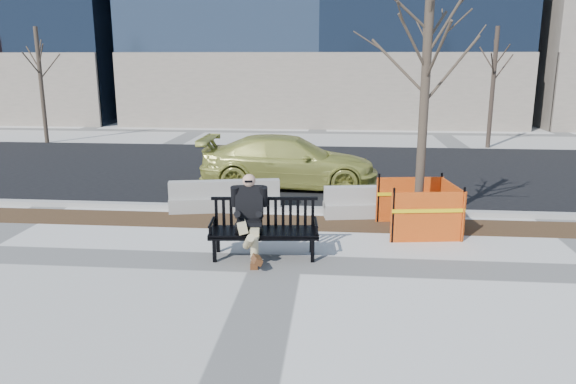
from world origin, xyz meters
name	(u,v)px	position (x,y,z in m)	size (l,w,h in m)	color
ground	(276,264)	(0.00, 0.00, 0.00)	(120.00, 120.00, 0.00)	beige
mulch_strip	(289,223)	(0.00, 2.60, 0.00)	(40.00, 1.20, 0.02)	#47301C
asphalt_street	(305,170)	(0.00, 8.80, 0.00)	(60.00, 10.40, 0.01)	black
curb	(292,209)	(0.00, 3.55, 0.06)	(60.00, 0.25, 0.12)	#9E9B93
bench	(264,257)	(-0.27, 0.34, 0.00)	(2.09, 0.75, 1.11)	black
seated_man	(250,256)	(-0.55, 0.37, 0.00)	(0.67, 1.12, 1.57)	black
tree_fence	(417,231)	(2.84, 2.22, 0.00)	(2.30, 2.30, 5.75)	orange
sedan	(289,186)	(-0.32, 6.29, 0.00)	(2.09, 5.15, 1.49)	#AEAF4B
jersey_barrier_left	(225,211)	(-1.67, 3.49, 0.00)	(2.70, 0.54, 0.77)	gray
jersey_barrier_right	(379,217)	(2.09, 3.30, 0.00)	(2.63, 0.53, 0.75)	#A09D96
far_tree_left	(47,143)	(-11.95, 14.00, 0.00)	(2.01, 2.01, 5.42)	#483B2E
far_tree_right	(487,147)	(7.43, 14.36, 0.00)	(1.98, 1.98, 5.36)	#3F3228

